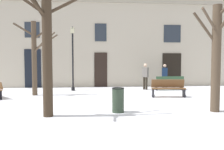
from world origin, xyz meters
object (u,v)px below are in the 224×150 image
litter_bin (118,100)px  tree_left_of_center (47,46)px  person_by_shop_door (145,75)px  person_near_bench (165,75)px  bench_near_lamp (169,83)px  bench_by_litter_bin (168,88)px  streetlamp (73,52)px  tree_foreground (217,53)px  tree_near_facade (35,55)px

litter_bin → tree_left_of_center: bearing=-170.7°
person_by_shop_door → person_near_bench: (1.60, 0.95, -0.04)m
tree_left_of_center → bench_near_lamp: size_ratio=2.75×
person_by_shop_door → bench_near_lamp: bearing=-150.3°
bench_by_litter_bin → bench_near_lamp: bench_by_litter_bin is taller
streetlamp → person_by_shop_door: streetlamp is taller
tree_foreground → tree_near_facade: bearing=146.5°
tree_near_facade → bench_by_litter_bin: size_ratio=2.25×
tree_near_facade → litter_bin: size_ratio=4.41×
bench_near_lamp → person_near_bench: person_near_bench is taller
litter_bin → bench_near_lamp: size_ratio=0.49×
tree_foreground → bench_near_lamp: size_ratio=2.30×
tree_near_facade → person_by_shop_door: (6.59, 1.88, -1.25)m
tree_left_of_center → litter_bin: 3.19m
tree_left_of_center → litter_bin: (2.48, 0.41, -1.96)m
litter_bin → person_by_shop_door: 7.17m
tree_near_facade → bench_by_litter_bin: 7.38m
tree_left_of_center → person_near_bench: (6.69, 8.02, -1.52)m
tree_left_of_center → bench_by_litter_bin: (5.55, 3.85, -1.95)m
bench_near_lamp → person_near_bench: size_ratio=1.15×
bench_by_litter_bin → bench_near_lamp: bearing=76.2°
bench_by_litter_bin → person_near_bench: person_near_bench is taller
tree_left_of_center → bench_by_litter_bin: 7.03m
tree_foreground → streetlamp: tree_foreground is taller
streetlamp → person_near_bench: (6.26, 1.01, -1.55)m
tree_foreground → litter_bin: (-3.66, 0.27, -1.73)m
tree_foreground → bench_near_lamp: (0.44, 6.56, -1.72)m
person_near_bench → tree_foreground: bearing=-75.0°
tree_left_of_center → tree_near_facade: bearing=106.1°
person_by_shop_door → person_near_bench: bearing=-105.4°
bench_by_litter_bin → litter_bin: bearing=-125.7°
tree_near_facade → bench_near_lamp: tree_near_facade is taller
tree_foreground → person_by_shop_door: size_ratio=2.53×
tree_foreground → person_near_bench: tree_foreground is taller
litter_bin → person_by_shop_door: size_ratio=0.54×
streetlamp → bench_by_litter_bin: bearing=-31.7°
tree_left_of_center → tree_foreground: size_ratio=1.20×
tree_left_of_center → person_by_shop_door: tree_left_of_center is taller
tree_near_facade → bench_by_litter_bin: tree_near_facade is taller
litter_bin → bench_near_lamp: bearing=56.9°
litter_bin → bench_near_lamp: (4.10, 6.29, 0.01)m
litter_bin → bench_by_litter_bin: 4.61m
streetlamp → litter_bin: streetlamp is taller
streetlamp → bench_near_lamp: bearing=-2.9°
tree_near_facade → bench_near_lamp: size_ratio=2.15×
tree_foreground → person_near_bench: bearing=86.0°
tree_near_facade → tree_foreground: tree_foreground is taller
litter_bin → person_by_shop_door: person_by_shop_door is taller
tree_foreground → bench_by_litter_bin: tree_foreground is taller
bench_by_litter_bin → tree_near_facade: bearing=175.3°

